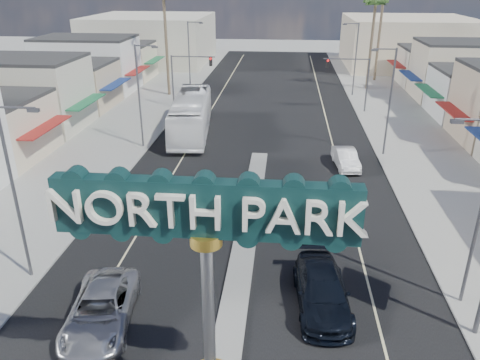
% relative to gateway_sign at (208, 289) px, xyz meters
% --- Properties ---
extents(ground, '(160.00, 160.00, 0.00)m').
position_rel_gateway_sign_xyz_m(ground, '(0.00, 28.02, -5.93)').
color(ground, gray).
rests_on(ground, ground).
extents(road, '(20.00, 120.00, 0.01)m').
position_rel_gateway_sign_xyz_m(road, '(0.00, 28.02, -5.92)').
color(road, black).
rests_on(road, ground).
extents(median_island, '(1.30, 30.00, 0.16)m').
position_rel_gateway_sign_xyz_m(median_island, '(0.00, 12.02, -5.85)').
color(median_island, gray).
rests_on(median_island, ground).
extents(sidewalk_left, '(8.00, 120.00, 0.12)m').
position_rel_gateway_sign_xyz_m(sidewalk_left, '(-14.00, 28.02, -5.87)').
color(sidewalk_left, gray).
rests_on(sidewalk_left, ground).
extents(sidewalk_right, '(8.00, 120.00, 0.12)m').
position_rel_gateway_sign_xyz_m(sidewalk_right, '(14.00, 28.02, -5.87)').
color(sidewalk_right, gray).
rests_on(sidewalk_right, ground).
extents(storefront_row_left, '(12.00, 42.00, 6.00)m').
position_rel_gateway_sign_xyz_m(storefront_row_left, '(-24.00, 41.02, -2.93)').
color(storefront_row_left, beige).
rests_on(storefront_row_left, ground).
extents(backdrop_far_left, '(20.00, 20.00, 8.00)m').
position_rel_gateway_sign_xyz_m(backdrop_far_left, '(-22.00, 73.02, -1.93)').
color(backdrop_far_left, '#B7B29E').
rests_on(backdrop_far_left, ground).
extents(backdrop_far_right, '(20.00, 20.00, 8.00)m').
position_rel_gateway_sign_xyz_m(backdrop_far_right, '(22.00, 73.02, -1.93)').
color(backdrop_far_right, beige).
rests_on(backdrop_far_right, ground).
extents(gateway_sign, '(8.20, 1.50, 9.15)m').
position_rel_gateway_sign_xyz_m(gateway_sign, '(0.00, 0.00, 0.00)').
color(gateway_sign, '#BD600E').
rests_on(gateway_sign, median_island).
extents(traffic_signal_left, '(5.09, 0.45, 6.00)m').
position_rel_gateway_sign_xyz_m(traffic_signal_left, '(-9.18, 42.02, -1.65)').
color(traffic_signal_left, '#47474C').
rests_on(traffic_signal_left, ground).
extents(traffic_signal_right, '(5.09, 0.45, 6.00)m').
position_rel_gateway_sign_xyz_m(traffic_signal_right, '(9.18, 42.02, -1.65)').
color(traffic_signal_right, '#47474C').
rests_on(traffic_signal_right, ground).
extents(streetlight_l_near, '(2.03, 0.22, 9.00)m').
position_rel_gateway_sign_xyz_m(streetlight_l_near, '(-10.43, 8.02, -0.86)').
color(streetlight_l_near, '#47474C').
rests_on(streetlight_l_near, ground).
extents(streetlight_l_mid, '(2.03, 0.22, 9.00)m').
position_rel_gateway_sign_xyz_m(streetlight_l_mid, '(-10.43, 28.02, -0.86)').
color(streetlight_l_mid, '#47474C').
rests_on(streetlight_l_mid, ground).
extents(streetlight_l_far, '(2.03, 0.22, 9.00)m').
position_rel_gateway_sign_xyz_m(streetlight_l_far, '(-10.43, 50.02, -0.86)').
color(streetlight_l_far, '#47474C').
rests_on(streetlight_l_far, ground).
extents(streetlight_r_near, '(2.03, 0.22, 9.00)m').
position_rel_gateway_sign_xyz_m(streetlight_r_near, '(10.43, 8.02, -0.86)').
color(streetlight_r_near, '#47474C').
rests_on(streetlight_r_near, ground).
extents(streetlight_r_mid, '(2.03, 0.22, 9.00)m').
position_rel_gateway_sign_xyz_m(streetlight_r_mid, '(10.43, 28.02, -0.86)').
color(streetlight_r_mid, '#47474C').
rests_on(streetlight_r_mid, ground).
extents(streetlight_r_far, '(2.03, 0.22, 9.00)m').
position_rel_gateway_sign_xyz_m(streetlight_r_far, '(10.43, 50.02, -0.86)').
color(streetlight_r_far, '#47474C').
rests_on(streetlight_r_far, ground).
extents(palm_left_far, '(2.60, 2.60, 13.10)m').
position_rel_gateway_sign_xyz_m(palm_left_far, '(-13.00, 48.02, 5.57)').
color(palm_left_far, brown).
rests_on(palm_left_far, ground).
extents(palm_right_mid, '(2.60, 2.60, 12.10)m').
position_rel_gateway_sign_xyz_m(palm_right_mid, '(13.00, 54.02, 4.67)').
color(palm_right_mid, brown).
rests_on(palm_right_mid, ground).
extents(suv_left, '(3.42, 6.09, 1.61)m').
position_rel_gateway_sign_xyz_m(suv_left, '(-5.65, 4.91, -5.12)').
color(suv_left, '#ACADB1').
rests_on(suv_left, ground).
extents(suv_right, '(2.77, 5.92, 1.67)m').
position_rel_gateway_sign_xyz_m(suv_right, '(4.03, 7.15, -5.09)').
color(suv_right, black).
rests_on(suv_right, ground).
extents(car_parked_right, '(2.04, 4.59, 1.47)m').
position_rel_gateway_sign_xyz_m(car_parked_right, '(7.04, 24.91, -5.20)').
color(car_parked_right, silver).
rests_on(car_parked_right, ground).
extents(city_bus, '(4.59, 13.77, 3.76)m').
position_rel_gateway_sign_xyz_m(city_bus, '(-7.00, 32.38, -4.05)').
color(city_bus, white).
rests_on(city_bus, ground).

